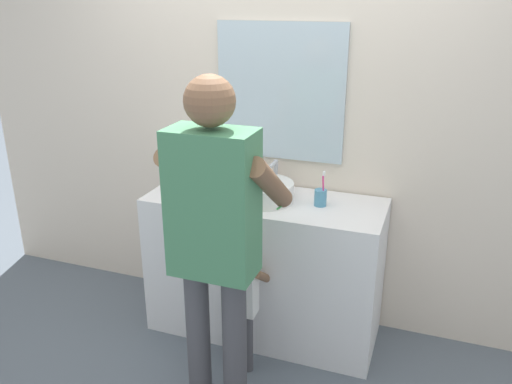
{
  "coord_description": "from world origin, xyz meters",
  "views": [
    {
      "loc": [
        0.92,
        -2.39,
        2.01
      ],
      "look_at": [
        0.0,
        0.15,
        0.99
      ],
      "focal_mm": 36.52,
      "sensor_mm": 36.0,
      "label": 1
    }
  ],
  "objects_px": {
    "toothbrush_cup": "(321,197)",
    "soap_bottle": "(221,181)",
    "child_toddler": "(240,293)",
    "adult_parent": "(214,224)"
  },
  "relations": [
    {
      "from": "soap_bottle",
      "to": "adult_parent",
      "type": "height_order",
      "value": "adult_parent"
    },
    {
      "from": "toothbrush_cup",
      "to": "soap_bottle",
      "type": "bearing_deg",
      "value": 179.16
    },
    {
      "from": "adult_parent",
      "to": "child_toddler",
      "type": "bearing_deg",
      "value": 89.05
    },
    {
      "from": "child_toddler",
      "to": "toothbrush_cup",
      "type": "bearing_deg",
      "value": 51.75
    },
    {
      "from": "child_toddler",
      "to": "adult_parent",
      "type": "relative_size",
      "value": 0.48
    },
    {
      "from": "child_toddler",
      "to": "adult_parent",
      "type": "xyz_separation_m",
      "value": [
        -0.0,
        -0.3,
        0.54
      ]
    },
    {
      "from": "child_toddler",
      "to": "adult_parent",
      "type": "bearing_deg",
      "value": -90.95
    },
    {
      "from": "toothbrush_cup",
      "to": "child_toddler",
      "type": "xyz_separation_m",
      "value": [
        -0.33,
        -0.42,
        -0.45
      ]
    },
    {
      "from": "toothbrush_cup",
      "to": "soap_bottle",
      "type": "xyz_separation_m",
      "value": [
        -0.62,
        0.01,
        0.02
      ]
    },
    {
      "from": "toothbrush_cup",
      "to": "adult_parent",
      "type": "bearing_deg",
      "value": -115.0
    }
  ]
}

